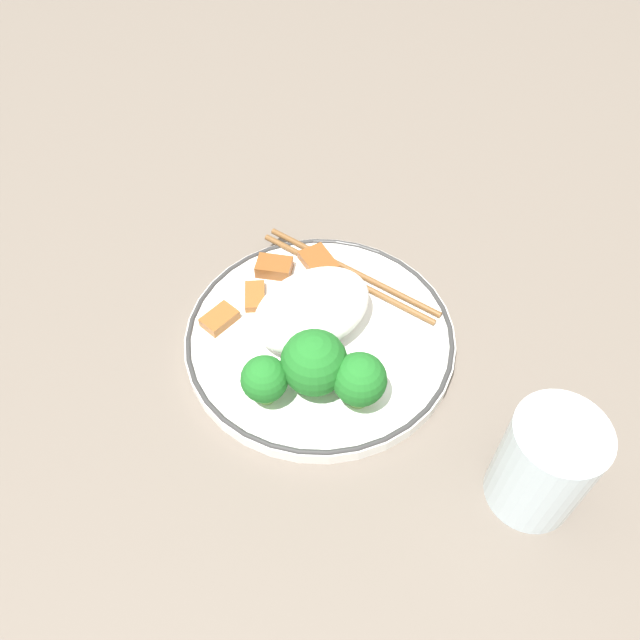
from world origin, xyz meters
The scene contains 13 objects.
ground_plane centered at (0.00, 0.00, 0.00)m, with size 3.00×3.00×0.00m, color #665B51.
plate centered at (0.00, 0.00, 0.01)m, with size 0.26×0.26×0.02m.
rice_mound centered at (0.00, -0.01, 0.04)m, with size 0.12×0.08×0.05m.
broccoli_back_left centered at (0.08, 0.03, 0.04)m, with size 0.04×0.04×0.05m.
broccoli_back_center centered at (0.04, 0.04, 0.05)m, with size 0.06×0.06×0.06m.
broccoli_back_right centered at (0.02, 0.08, 0.05)m, with size 0.05×0.05×0.06m.
meat_near_front centered at (-0.01, -0.09, 0.02)m, with size 0.04×0.04×0.01m.
meat_near_left centered at (-0.05, -0.07, 0.02)m, with size 0.03×0.04×0.01m.
meat_near_right centered at (0.07, -0.07, 0.02)m, with size 0.04×0.03×0.01m.
meat_near_back centered at (-0.03, -0.03, 0.02)m, with size 0.04×0.04×0.01m.
meat_on_rice_edge centered at (0.03, -0.07, 0.02)m, with size 0.04×0.04×0.01m.
chopsticks centered at (-0.07, -0.04, 0.02)m, with size 0.08×0.20×0.01m.
drinking_glass centered at (-0.04, 0.22, 0.05)m, with size 0.07×0.07×0.10m.
Camera 1 is at (0.22, 0.29, 0.48)m, focal length 35.00 mm.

